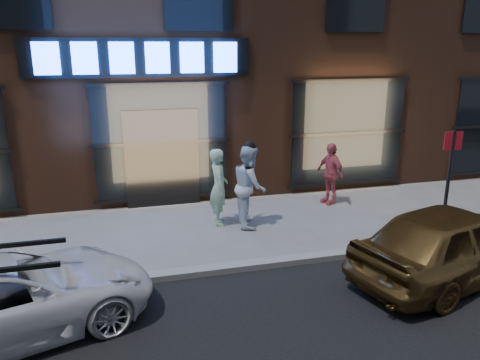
# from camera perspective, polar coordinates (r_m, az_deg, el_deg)

# --- Properties ---
(ground) EXTENTS (90.00, 90.00, 0.00)m
(ground) POSITION_cam_1_polar(r_m,az_deg,el_deg) (8.37, -6.35, -11.56)
(ground) COLOR slate
(ground) RESTS_ON ground
(curb) EXTENTS (60.00, 0.25, 0.12)m
(curb) POSITION_cam_1_polar(r_m,az_deg,el_deg) (8.34, -6.36, -11.19)
(curb) COLOR gray
(curb) RESTS_ON ground
(storefront_building) EXTENTS (30.20, 8.28, 10.30)m
(storefront_building) POSITION_cam_1_polar(r_m,az_deg,el_deg) (15.43, -11.80, 20.51)
(storefront_building) COLOR #54301E
(storefront_building) RESTS_ON ground
(man_bowtie) EXTENTS (0.46, 0.66, 1.72)m
(man_bowtie) POSITION_cam_1_polar(r_m,az_deg,el_deg) (10.36, -2.61, -0.84)
(man_bowtie) COLOR #A3D6A9
(man_bowtie) RESTS_ON ground
(man_cap) EXTENTS (0.80, 0.97, 1.82)m
(man_cap) POSITION_cam_1_polar(r_m,az_deg,el_deg) (10.26, 1.16, -0.70)
(man_cap) COLOR white
(man_cap) RESTS_ON ground
(passerby) EXTENTS (0.63, 0.98, 1.55)m
(passerby) POSITION_cam_1_polar(r_m,az_deg,el_deg) (11.97, 10.93, 0.80)
(passerby) COLOR #D25663
(passerby) RESTS_ON ground
(white_suv) EXTENTS (4.38, 3.03, 1.11)m
(white_suv) POSITION_cam_1_polar(r_m,az_deg,el_deg) (7.30, -26.67, -12.77)
(white_suv) COLOR silver
(white_suv) RESTS_ON ground
(gold_sedan) EXTENTS (4.17, 2.57, 1.32)m
(gold_sedan) POSITION_cam_1_polar(r_m,az_deg,el_deg) (8.77, 24.53, -6.92)
(gold_sedan) COLOR brown
(gold_sedan) RESTS_ON ground
(sign_post) EXTENTS (0.36, 0.09, 2.28)m
(sign_post) POSITION_cam_1_polar(r_m,az_deg,el_deg) (10.19, 24.11, 0.51)
(sign_post) COLOR #262628
(sign_post) RESTS_ON ground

